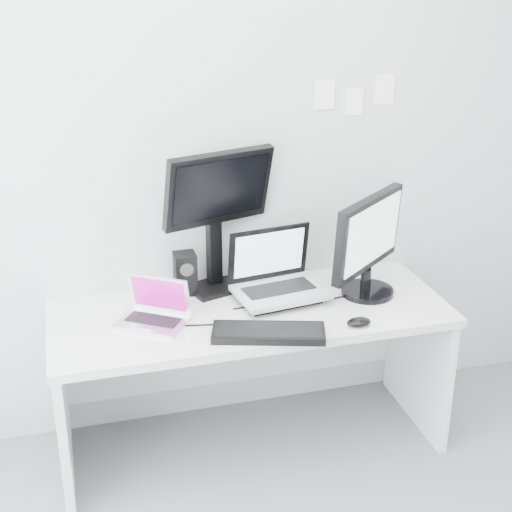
% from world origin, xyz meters
% --- Properties ---
extents(back_wall, '(3.60, 0.00, 3.60)m').
position_xyz_m(back_wall, '(0.00, 1.60, 1.35)').
color(back_wall, '#BBBEC0').
rests_on(back_wall, ground).
extents(desk, '(1.80, 0.70, 0.73)m').
position_xyz_m(desk, '(0.00, 1.25, 0.36)').
color(desk, silver).
rests_on(desk, ground).
extents(macbook, '(0.36, 0.34, 0.22)m').
position_xyz_m(macbook, '(-0.45, 1.22, 0.84)').
color(macbook, silver).
rests_on(macbook, desk).
extents(speaker, '(0.13, 0.13, 0.20)m').
position_xyz_m(speaker, '(-0.25, 1.50, 0.83)').
color(speaker, black).
rests_on(speaker, desk).
extents(dell_laptop, '(0.44, 0.37, 0.34)m').
position_xyz_m(dell_laptop, '(0.16, 1.30, 0.90)').
color(dell_laptop, silver).
rests_on(dell_laptop, desk).
extents(rear_monitor, '(0.55, 0.33, 0.71)m').
position_xyz_m(rear_monitor, '(-0.09, 1.51, 1.09)').
color(rear_monitor, black).
rests_on(rear_monitor, desk).
extents(samsung_monitor, '(0.58, 0.54, 0.50)m').
position_xyz_m(samsung_monitor, '(0.58, 1.27, 0.98)').
color(samsung_monitor, black).
rests_on(samsung_monitor, desk).
extents(keyboard, '(0.51, 0.30, 0.03)m').
position_xyz_m(keyboard, '(0.01, 0.99, 0.75)').
color(keyboard, black).
rests_on(keyboard, desk).
extents(mouse, '(0.11, 0.07, 0.04)m').
position_xyz_m(mouse, '(0.41, 0.98, 0.75)').
color(mouse, black).
rests_on(mouse, desk).
extents(wall_note_0, '(0.10, 0.00, 0.14)m').
position_xyz_m(wall_note_0, '(0.45, 1.59, 1.62)').
color(wall_note_0, white).
rests_on(wall_note_0, back_wall).
extents(wall_note_1, '(0.09, 0.00, 0.13)m').
position_xyz_m(wall_note_1, '(0.60, 1.59, 1.58)').
color(wall_note_1, white).
rests_on(wall_note_1, back_wall).
extents(wall_note_2, '(0.10, 0.00, 0.14)m').
position_xyz_m(wall_note_2, '(0.75, 1.59, 1.63)').
color(wall_note_2, white).
rests_on(wall_note_2, back_wall).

